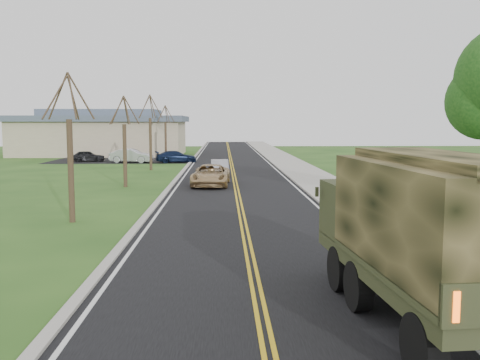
{
  "coord_description": "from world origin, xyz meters",
  "views": [
    {
      "loc": [
        -0.8,
        -11.81,
        4.08
      ],
      "look_at": [
        -0.14,
        9.23,
        1.8
      ],
      "focal_mm": 40.0,
      "sensor_mm": 36.0,
      "label": 1
    }
  ],
  "objects_px": {
    "pickup_navy": "(480,192)",
    "suv_champagne": "(211,175)",
    "sedan_silver": "(220,168)",
    "utility_box_near": "(439,264)",
    "military_truck": "(423,226)"
  },
  "relations": [
    {
      "from": "sedan_silver",
      "to": "pickup_navy",
      "type": "distance_m",
      "value": 19.87
    },
    {
      "from": "military_truck",
      "to": "sedan_silver",
      "type": "bearing_deg",
      "value": 93.97
    },
    {
      "from": "pickup_navy",
      "to": "utility_box_near",
      "type": "relative_size",
      "value": 6.51
    },
    {
      "from": "pickup_navy",
      "to": "suv_champagne",
      "type": "bearing_deg",
      "value": 84.48
    },
    {
      "from": "military_truck",
      "to": "suv_champagne",
      "type": "bearing_deg",
      "value": 97.35
    },
    {
      "from": "sedan_silver",
      "to": "pickup_navy",
      "type": "bearing_deg",
      "value": -52.51
    },
    {
      "from": "military_truck",
      "to": "sedan_silver",
      "type": "distance_m",
      "value": 30.37
    },
    {
      "from": "suv_champagne",
      "to": "utility_box_near",
      "type": "relative_size",
      "value": 6.21
    },
    {
      "from": "suv_champagne",
      "to": "pickup_navy",
      "type": "xyz_separation_m",
      "value": [
        13.17,
        -9.01,
        0.07
      ]
    },
    {
      "from": "military_truck",
      "to": "pickup_navy",
      "type": "xyz_separation_m",
      "value": [
        8.34,
        14.69,
        -1.24
      ]
    },
    {
      "from": "pickup_navy",
      "to": "utility_box_near",
      "type": "xyz_separation_m",
      "value": [
        -6.88,
        -12.05,
        -0.26
      ]
    },
    {
      "from": "utility_box_near",
      "to": "military_truck",
      "type": "bearing_deg",
      "value": -105.76
    },
    {
      "from": "military_truck",
      "to": "sedan_silver",
      "type": "relative_size",
      "value": 1.9
    },
    {
      "from": "sedan_silver",
      "to": "pickup_navy",
      "type": "xyz_separation_m",
      "value": [
        12.63,
        -15.34,
        0.14
      ]
    },
    {
      "from": "suv_champagne",
      "to": "pickup_navy",
      "type": "bearing_deg",
      "value": -31.32
    }
  ]
}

